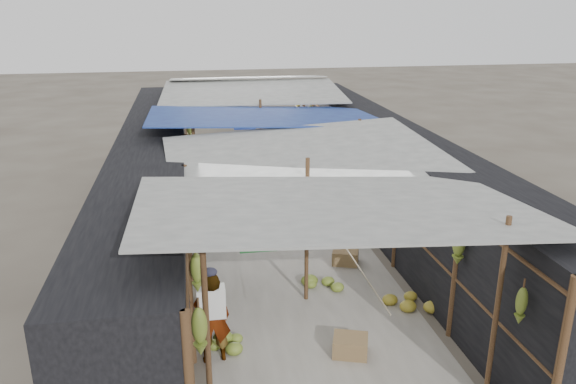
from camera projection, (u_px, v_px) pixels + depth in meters
aisle_slab at (276, 226)px, 13.21m from camera, size 3.60×16.00×0.02m
stall_left at (155, 186)px, 12.40m from camera, size 1.40×15.00×2.30m
stall_right at (388, 174)px, 13.30m from camera, size 1.40×15.00×2.30m
crate_near at (345, 257)px, 11.26m from camera, size 0.61×0.55×0.30m
crate_mid at (350, 346)px, 8.33m from camera, size 0.61×0.55×0.30m
crate_back at (216, 162)px, 18.08m from camera, size 0.57×0.51×0.30m
black_basin at (314, 208)px, 14.13m from camera, size 0.61×0.61×0.18m
vendor_elderly at (212, 318)px, 8.04m from camera, size 0.53×0.35×1.42m
shopper_blue at (273, 171)px, 14.48m from camera, size 1.03×0.92×1.75m
vendor_seated at (304, 194)px, 14.13m from camera, size 0.43×0.61×0.86m
market_canopy at (274, 123)px, 12.77m from camera, size 5.62×15.20×2.77m
hanging_bananas at (270, 165)px, 12.33m from camera, size 3.96×13.87×0.79m
floor_bananas at (311, 218)px, 13.32m from camera, size 3.97×9.18×0.35m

